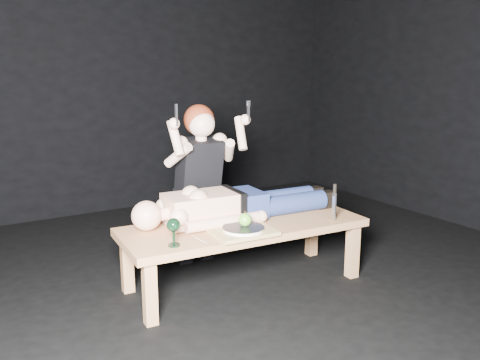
% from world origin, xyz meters
% --- Properties ---
extents(ground, '(5.00, 5.00, 0.00)m').
position_xyz_m(ground, '(0.00, 0.00, 0.00)').
color(ground, black).
rests_on(ground, ground).
extents(back_wall, '(5.00, 0.00, 5.00)m').
position_xyz_m(back_wall, '(0.00, 2.50, 1.50)').
color(back_wall, black).
rests_on(back_wall, ground).
extents(table, '(1.74, 0.76, 0.45)m').
position_xyz_m(table, '(-0.05, 0.11, 0.23)').
color(table, '#A67147').
rests_on(table, ground).
extents(lying_man, '(1.69, 0.63, 0.26)m').
position_xyz_m(lying_man, '(0.01, 0.25, 0.58)').
color(lying_man, '#E6AF94').
rests_on(lying_man, table).
extents(kneeling_woman, '(0.70, 0.78, 1.28)m').
position_xyz_m(kneeling_woman, '(-0.15, 0.67, 0.64)').
color(kneeling_woman, black).
rests_on(kneeling_woman, ground).
extents(serving_tray, '(0.42, 0.32, 0.02)m').
position_xyz_m(serving_tray, '(-0.18, -0.08, 0.46)').
color(serving_tray, tan).
rests_on(serving_tray, table).
extents(plate, '(0.29, 0.29, 0.02)m').
position_xyz_m(plate, '(-0.18, -0.08, 0.48)').
color(plate, white).
rests_on(plate, serving_tray).
extents(apple, '(0.09, 0.09, 0.09)m').
position_xyz_m(apple, '(-0.16, -0.07, 0.54)').
color(apple, '#338E20').
rests_on(apple, plate).
extents(goblet, '(0.09, 0.09, 0.17)m').
position_xyz_m(goblet, '(-0.66, -0.06, 0.54)').
color(goblet, black).
rests_on(goblet, table).
extents(fork_flat, '(0.03, 0.18, 0.01)m').
position_xyz_m(fork_flat, '(-0.48, -0.06, 0.45)').
color(fork_flat, '#B2B2B7').
rests_on(fork_flat, table).
extents(knife_flat, '(0.03, 0.18, 0.01)m').
position_xyz_m(knife_flat, '(-0.02, -0.07, 0.45)').
color(knife_flat, '#B2B2B7').
rests_on(knife_flat, table).
extents(spoon_flat, '(0.09, 0.17, 0.01)m').
position_xyz_m(spoon_flat, '(0.01, -0.03, 0.45)').
color(spoon_flat, '#B2B2B7').
rests_on(spoon_flat, table).
extents(carving_knife, '(0.04, 0.04, 0.26)m').
position_xyz_m(carving_knife, '(0.53, -0.17, 0.58)').
color(carving_knife, '#B2B2B7').
rests_on(carving_knife, table).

